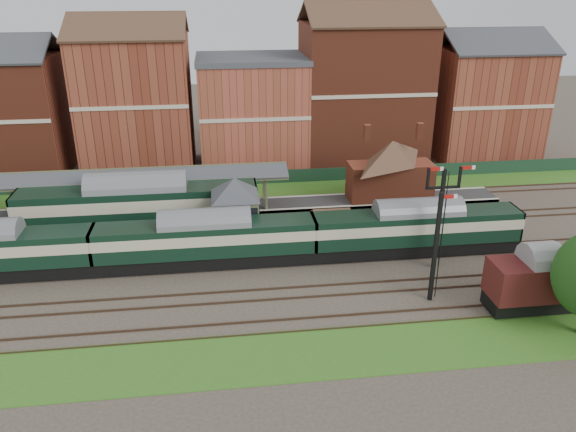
{
  "coord_description": "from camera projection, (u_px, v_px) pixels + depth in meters",
  "views": [
    {
      "loc": [
        -4.13,
        -39.16,
        20.9
      ],
      "look_at": [
        1.17,
        2.0,
        3.0
      ],
      "focal_mm": 35.0,
      "sensor_mm": 36.0,
      "label": 1
    }
  ],
  "objects": [
    {
      "name": "ground",
      "position": [
        277.0,
        261.0,
        44.43
      ],
      "size": [
        160.0,
        160.0,
        0.0
      ],
      "primitive_type": "plane",
      "color": "#473D33",
      "rests_on": "ground"
    },
    {
      "name": "grass_back",
      "position": [
        260.0,
        190.0,
        58.99
      ],
      "size": [
        90.0,
        4.5,
        0.06
      ],
      "primitive_type": "cube",
      "color": "#2D6619",
      "rests_on": "ground"
    },
    {
      "name": "grass_front",
      "position": [
        299.0,
        355.0,
        33.49
      ],
      "size": [
        90.0,
        5.0,
        0.06
      ],
      "primitive_type": "cube",
      "color": "#2D6619",
      "rests_on": "ground"
    },
    {
      "name": "fence",
      "position": [
        258.0,
        178.0,
        60.52
      ],
      "size": [
        90.0,
        0.12,
        1.5
      ],
      "primitive_type": "cube",
      "color": "#193823",
      "rests_on": "ground"
    },
    {
      "name": "platform",
      "position": [
        212.0,
        211.0,
        52.52
      ],
      "size": [
        55.0,
        3.4,
        1.0
      ],
      "primitive_type": "cube",
      "color": "#2D2D2D",
      "rests_on": "ground"
    },
    {
      "name": "signal_box",
      "position": [
        236.0,
        210.0,
        45.77
      ],
      "size": [
        5.4,
        5.4,
        6.0
      ],
      "color": "#667956",
      "rests_on": "ground"
    },
    {
      "name": "brick_hut",
      "position": [
        331.0,
        227.0,
        47.5
      ],
      "size": [
        3.2,
        2.64,
        2.94
      ],
      "color": "maroon",
      "rests_on": "ground"
    },
    {
      "name": "station_building",
      "position": [
        391.0,
        169.0,
        53.15
      ],
      "size": [
        8.1,
        8.1,
        5.9
      ],
      "color": "brown",
      "rests_on": "platform"
    },
    {
      "name": "canopy",
      "position": [
        142.0,
        173.0,
        50.2
      ],
      "size": [
        26.0,
        3.89,
        4.08
      ],
      "color": "#535A38",
      "rests_on": "platform"
    },
    {
      "name": "semaphore_bracket",
      "position": [
        440.0,
        212.0,
        41.73
      ],
      "size": [
        3.6,
        0.25,
        8.18
      ],
      "color": "black",
      "rests_on": "ground"
    },
    {
      "name": "semaphore_siding",
      "position": [
        436.0,
        246.0,
        37.58
      ],
      "size": [
        1.23,
        0.25,
        8.0
      ],
      "color": "black",
      "rests_on": "ground"
    },
    {
      "name": "town_backdrop",
      "position": [
        251.0,
        106.0,
        64.4
      ],
      "size": [
        69.0,
        10.0,
        16.0
      ],
      "color": "brown",
      "rests_on": "ground"
    },
    {
      "name": "dmu_train",
      "position": [
        206.0,
        239.0,
        42.89
      ],
      "size": [
        50.21,
        2.64,
        3.86
      ],
      "color": "black",
      "rests_on": "ground"
    },
    {
      "name": "platform_railcar",
      "position": [
        139.0,
        206.0,
        47.97
      ],
      "size": [
        20.21,
        3.18,
        4.66
      ],
      "color": "black",
      "rests_on": "ground"
    },
    {
      "name": "goods_van_a",
      "position": [
        536.0,
        281.0,
        37.3
      ],
      "size": [
        6.25,
        2.71,
        3.79
      ],
      "color": "black",
      "rests_on": "ground"
    }
  ]
}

